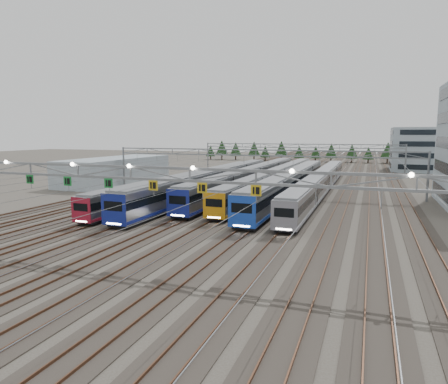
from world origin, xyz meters
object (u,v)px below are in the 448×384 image
(train_c, at_px, (253,177))
(gantry_near, at_px, (130,175))
(train_d, at_px, (277,177))
(west_shed, at_px, (116,170))
(train_a, at_px, (194,181))
(train_e, at_px, (292,182))
(gantry_far, at_px, (299,149))
(train_f, at_px, (321,182))
(depot_bldg_north, at_px, (432,149))
(gantry_mid, at_px, (256,158))
(train_b, at_px, (214,181))

(train_c, height_order, gantry_near, gantry_near)
(train_d, distance_m, west_shed, 35.76)
(train_a, bearing_deg, train_c, 43.03)
(train_e, bearing_deg, gantry_far, 98.36)
(train_f, bearing_deg, train_c, 167.22)
(train_d, height_order, gantry_near, gantry_near)
(gantry_near, relative_size, depot_bldg_north, 2.56)
(gantry_far, xyz_separation_m, west_shed, (-33.40, -39.92, -3.66))
(west_shed, bearing_deg, gantry_mid, -8.64)
(train_c, bearing_deg, gantry_mid, -69.64)
(train_c, height_order, gantry_far, gantry_far)
(train_c, relative_size, west_shed, 2.20)
(train_a, bearing_deg, gantry_near, -73.48)
(gantry_mid, distance_m, west_shed, 33.98)
(train_e, bearing_deg, train_f, 41.22)
(train_a, distance_m, train_c, 12.31)
(train_c, xyz_separation_m, west_shed, (-31.15, -0.99, 0.47))
(train_b, bearing_deg, train_c, 65.02)
(depot_bldg_north, bearing_deg, train_c, -125.70)
(train_c, distance_m, train_f, 13.84)
(train_d, relative_size, west_shed, 2.28)
(train_c, distance_m, train_e, 11.40)
(train_d, bearing_deg, train_b, -128.11)
(gantry_near, height_order, west_shed, gantry_near)
(train_f, bearing_deg, train_d, 151.55)
(train_d, bearing_deg, depot_bldg_north, 56.73)
(gantry_far, bearing_deg, gantry_near, -90.03)
(train_e, bearing_deg, gantry_mid, 172.08)
(train_b, relative_size, train_f, 0.92)
(train_d, distance_m, train_e, 9.90)
(train_b, xyz_separation_m, west_shed, (-26.65, 8.67, 0.39))
(gantry_far, distance_m, west_shed, 52.18)
(gantry_near, distance_m, west_shed, 56.34)
(gantry_near, bearing_deg, west_shed, 126.42)
(gantry_mid, distance_m, gantry_far, 45.00)
(gantry_far, height_order, depot_bldg_north, depot_bldg_north)
(train_b, distance_m, depot_bldg_north, 75.98)
(train_b, relative_size, train_c, 0.91)
(west_shed, bearing_deg, gantry_near, -53.58)
(train_d, bearing_deg, train_f, -28.45)
(train_e, relative_size, gantry_mid, 1.02)
(gantry_mid, bearing_deg, gantry_far, 90.00)
(train_f, bearing_deg, train_e, -138.78)
(train_f, distance_m, gantry_far, 43.69)
(train_a, xyz_separation_m, gantry_far, (11.25, 47.34, 4.41))
(train_b, bearing_deg, gantry_near, -79.60)
(train_b, distance_m, gantry_mid, 8.66)
(train_c, bearing_deg, train_d, 21.97)
(train_b, bearing_deg, train_d, 51.89)
(train_c, relative_size, gantry_mid, 1.17)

